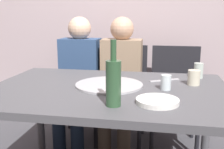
{
  "coord_description": "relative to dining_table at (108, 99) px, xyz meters",
  "views": [
    {
      "loc": [
        0.32,
        -1.57,
        1.19
      ],
      "look_at": [
        -0.0,
        0.15,
        0.8
      ],
      "focal_mm": 43.57,
      "sensor_mm": 36.0,
      "label": 1
    }
  ],
  "objects": [
    {
      "name": "guest_in_sweater",
      "position": [
        -0.43,
        0.75,
        -0.03
      ],
      "size": [
        0.36,
        0.56,
        1.17
      ],
      "rotation": [
        0.0,
        0.0,
        3.14
      ],
      "color": "navy",
      "rests_on": "ground_plane"
    },
    {
      "name": "dining_table",
      "position": [
        0.0,
        0.0,
        0.0
      ],
      "size": [
        1.46,
        1.01,
        0.75
      ],
      "color": "#4C4C51",
      "rests_on": "ground_plane"
    },
    {
      "name": "chair_right",
      "position": [
        0.45,
        0.91,
        -0.16
      ],
      "size": [
        0.44,
        0.44,
        0.9
      ],
      "rotation": [
        0.0,
        0.0,
        3.14
      ],
      "color": "black",
      "rests_on": "ground_plane"
    },
    {
      "name": "guest_in_beanie",
      "position": [
        -0.04,
        0.75,
        -0.03
      ],
      "size": [
        0.36,
        0.56,
        1.17
      ],
      "rotation": [
        0.0,
        0.0,
        3.14
      ],
      "color": "#937A60",
      "rests_on": "ground_plane"
    },
    {
      "name": "tumbler_far",
      "position": [
        0.35,
        0.02,
        0.12
      ],
      "size": [
        0.06,
        0.06,
        0.09
      ],
      "primitive_type": "cylinder",
      "color": "silver",
      "rests_on": "dining_table"
    },
    {
      "name": "wine_bottle",
      "position": [
        0.09,
        -0.32,
        0.2
      ],
      "size": [
        0.07,
        0.07,
        0.32
      ],
      "color": "#2D5133",
      "rests_on": "dining_table"
    },
    {
      "name": "tumbler_near",
      "position": [
        0.52,
        0.16,
        0.12
      ],
      "size": [
        0.08,
        0.08,
        0.1
      ],
      "primitive_type": "cylinder",
      "color": "beige",
      "rests_on": "dining_table"
    },
    {
      "name": "chair_left",
      "position": [
        -0.43,
        0.91,
        -0.16
      ],
      "size": [
        0.44,
        0.44,
        0.9
      ],
      "rotation": [
        0.0,
        0.0,
        3.14
      ],
      "color": "black",
      "rests_on": "ground_plane"
    },
    {
      "name": "plate_stack",
      "position": [
        0.31,
        -0.25,
        0.09
      ],
      "size": [
        0.22,
        0.22,
        0.02
      ],
      "primitive_type": "cylinder",
      "color": "white",
      "rests_on": "dining_table"
    },
    {
      "name": "wine_glass",
      "position": [
        0.58,
        0.37,
        0.13
      ],
      "size": [
        0.06,
        0.06,
        0.11
      ],
      "primitive_type": "cylinder",
      "color": "#B7C6BC",
      "rests_on": "dining_table"
    },
    {
      "name": "table_knife",
      "position": [
        0.34,
        0.25,
        0.08
      ],
      "size": [
        0.2,
        0.13,
        0.01
      ],
      "primitive_type": "cube",
      "rotation": [
        0.0,
        0.0,
        3.67
      ],
      "color": "#B7B7BC",
      "rests_on": "dining_table"
    },
    {
      "name": "back_wall",
      "position": [
        0.0,
        1.29,
        0.62
      ],
      "size": [
        6.0,
        0.1,
        2.6
      ],
      "primitive_type": "cube",
      "color": "#B29EA3",
      "rests_on": "ground_plane"
    },
    {
      "name": "chair_middle",
      "position": [
        -0.04,
        0.91,
        -0.16
      ],
      "size": [
        0.44,
        0.44,
        0.9
      ],
      "rotation": [
        0.0,
        0.0,
        3.14
      ],
      "color": "black",
      "rests_on": "ground_plane"
    },
    {
      "name": "pizza_tray",
      "position": [
        -0.0,
        0.05,
        0.08
      ],
      "size": [
        0.42,
        0.42,
        0.01
      ],
      "primitive_type": "cylinder",
      "color": "#ADADB2",
      "rests_on": "dining_table"
    }
  ]
}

